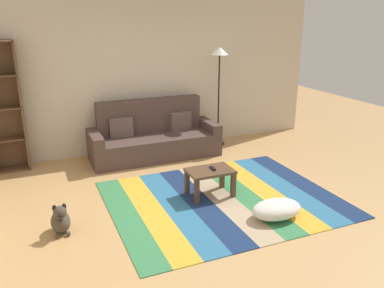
{
  "coord_description": "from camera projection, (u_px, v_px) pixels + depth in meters",
  "views": [
    {
      "loc": [
        -2.03,
        -4.42,
        2.44
      ],
      "look_at": [
        0.09,
        0.57,
        0.65
      ],
      "focal_mm": 36.96,
      "sensor_mm": 36.0,
      "label": 1
    }
  ],
  "objects": [
    {
      "name": "pouf",
      "position": [
        277.0,
        209.0,
        4.92
      ],
      "size": [
        0.66,
        0.42,
        0.23
      ],
      "primitive_type": "ellipsoid",
      "color": "white",
      "rests_on": "rug"
    },
    {
      "name": "couch",
      "position": [
        154.0,
        138.0,
        7.03
      ],
      "size": [
        2.26,
        0.8,
        1.0
      ],
      "color": "#4C3833",
      "rests_on": "ground_plane"
    },
    {
      "name": "ground_plane",
      "position": [
        202.0,
        202.0,
        5.38
      ],
      "size": [
        14.0,
        14.0,
        0.0
      ],
      "primitive_type": "plane",
      "color": "tan"
    },
    {
      "name": "dog",
      "position": [
        61.0,
        220.0,
        4.58
      ],
      "size": [
        0.22,
        0.35,
        0.4
      ],
      "color": "#473D33",
      "rests_on": "ground_plane"
    },
    {
      "name": "back_wall",
      "position": [
        145.0,
        77.0,
        7.19
      ],
      "size": [
        6.8,
        0.1,
        2.7
      ],
      "primitive_type": "cube",
      "color": "beige",
      "rests_on": "ground_plane"
    },
    {
      "name": "coffee_table",
      "position": [
        210.0,
        175.0,
        5.48
      ],
      "size": [
        0.63,
        0.42,
        0.38
      ],
      "color": "#513826",
      "rests_on": "rug"
    },
    {
      "name": "rug",
      "position": [
        222.0,
        199.0,
        5.46
      ],
      "size": [
        3.04,
        2.46,
        0.01
      ],
      "color": "#387F4C",
      "rests_on": "ground_plane"
    },
    {
      "name": "tv_remote",
      "position": [
        213.0,
        168.0,
        5.47
      ],
      "size": [
        0.06,
        0.15,
        0.02
      ],
      "primitive_type": "cube",
      "rotation": [
        0.0,
        0.0,
        -0.08
      ],
      "color": "black",
      "rests_on": "coffee_table"
    },
    {
      "name": "standing_lamp",
      "position": [
        219.0,
        64.0,
        7.3
      ],
      "size": [
        0.32,
        0.32,
        1.87
      ],
      "color": "black",
      "rests_on": "ground_plane"
    }
  ]
}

